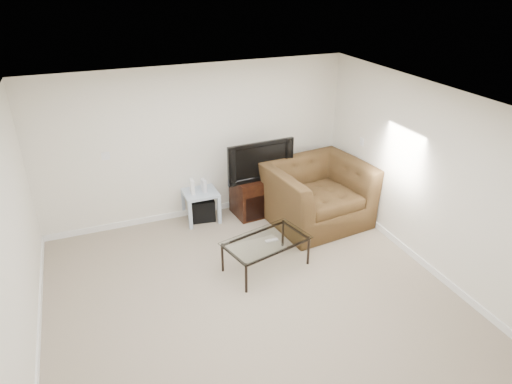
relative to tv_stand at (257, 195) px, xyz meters
name	(u,v)px	position (x,y,z in m)	size (l,w,h in m)	color
floor	(254,302)	(-0.90, -2.16, -0.33)	(5.00, 5.00, 0.00)	tan
ceiling	(254,108)	(-0.90, -2.16, 2.17)	(5.00, 5.00, 0.00)	white
wall_back	(197,144)	(-0.90, 0.34, 0.92)	(5.00, 0.02, 2.50)	silver
wall_left	(10,263)	(-3.40, -2.16, 0.92)	(0.02, 5.00, 2.50)	silver
wall_right	(431,181)	(1.60, -2.16, 0.92)	(0.02, 5.00, 2.50)	silver
plate_back	(106,156)	(-2.30, 0.32, 0.92)	(0.12, 0.02, 0.12)	white
plate_right_switch	(362,142)	(1.59, -0.56, 0.92)	(0.02, 0.09, 0.13)	white
plate_right_outlet	(366,202)	(1.59, -0.86, -0.03)	(0.02, 0.08, 0.12)	white
tv_stand	(257,195)	(0.00, 0.00, 0.00)	(0.79, 0.55, 0.66)	black
dvd_player	(258,184)	(0.00, -0.04, 0.22)	(0.45, 0.31, 0.06)	black
television	(258,159)	(0.00, -0.03, 0.66)	(1.06, 0.21, 0.66)	black
side_table	(201,205)	(-0.95, 0.12, -0.07)	(0.54, 0.54, 0.52)	silver
subwoofer	(203,208)	(-0.92, 0.14, -0.15)	(0.37, 0.37, 0.37)	black
game_console	(192,186)	(-1.08, 0.09, 0.30)	(0.05, 0.17, 0.24)	white
game_case	(204,185)	(-0.89, 0.10, 0.29)	(0.05, 0.15, 0.20)	silver
recliner	(318,184)	(0.79, -0.64, 0.34)	(1.53, 0.99, 1.33)	brown
coffee_table	(266,254)	(-0.48, -1.53, -0.11)	(1.14, 0.65, 0.45)	black
remote	(272,240)	(-0.42, -1.58, 0.13)	(0.18, 0.05, 0.02)	#B2B2B7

